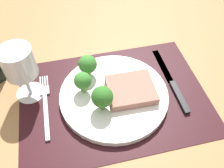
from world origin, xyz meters
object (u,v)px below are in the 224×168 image
at_px(fork, 45,104).
at_px(knife, 173,84).
at_px(wine_glass, 19,65).
at_px(plate, 114,95).
at_px(steak, 131,90).

xyz_separation_m(fork, knife, (0.33, -0.01, 0.00)).
xyz_separation_m(fork, wine_glass, (-0.04, 0.05, 0.10)).
distance_m(plate, fork, 0.17).
relative_size(plate, wine_glass, 1.84).
bearing_deg(knife, fork, 179.27).
distance_m(steak, fork, 0.21).
xyz_separation_m(plate, steak, (0.04, -0.01, 0.02)).
height_order(knife, wine_glass, wine_glass).
relative_size(fork, wine_glass, 1.32).
bearing_deg(knife, plate, -177.25).
bearing_deg(wine_glass, fork, -54.15).
bearing_deg(steak, plate, 170.43).
height_order(plate, fork, plate).
height_order(steak, wine_glass, wine_glass).
xyz_separation_m(steak, fork, (-0.21, 0.02, -0.02)).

